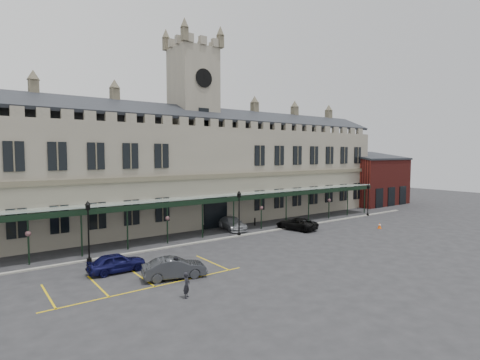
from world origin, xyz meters
TOP-DOWN VIEW (x-y plane):
  - ground at (0.00, 0.00)m, footprint 140.00×140.00m
  - station_building at (0.00, 15.91)m, footprint 60.00×10.36m
  - clock_tower at (0.00, 16.00)m, footprint 5.60×5.60m
  - canopy at (0.00, 7.46)m, footprint 50.00×4.10m
  - brick_annex at (34.00, 12.97)m, footprint 12.40×8.36m
  - kerb at (0.00, 5.50)m, footprint 60.00×0.40m
  - parking_markings at (-14.00, -1.50)m, footprint 16.00×6.00m
  - tree_behind_mid at (8.00, 25.00)m, footprint 6.00×6.00m
  - tree_behind_right at (24.00, 25.00)m, footprint 6.00×6.00m
  - lamp_post_left at (-15.95, 5.12)m, footprint 0.48×0.48m
  - lamp_post_mid at (-0.43, 5.58)m, footprint 0.47×0.47m
  - lamp_post_right at (22.22, 5.38)m, footprint 0.43×0.43m
  - traffic_cone at (15.36, -0.99)m, footprint 0.44×0.44m
  - sign_board at (2.03, 9.42)m, footprint 0.66×0.23m
  - bollard_left at (-2.69, 9.27)m, footprint 0.16×0.16m
  - bollard_right at (4.71, 9.29)m, footprint 0.17×0.17m
  - car_left_a at (-15.00, 1.18)m, footprint 4.23×1.75m
  - car_left_b at (-12.15, -2.62)m, footprint 4.71×2.62m
  - car_taxi at (1.00, 8.89)m, footprint 2.99×5.33m
  - car_van at (7.00, 4.41)m, footprint 3.34×5.33m
  - person_a at (-13.20, -6.35)m, footprint 0.68×0.67m
  - person_b at (-12.30, -3.07)m, footprint 1.01×0.96m

SIDE VIEW (x-z plane):
  - ground at x=0.00m, z-range 0.00..0.00m
  - parking_markings at x=-14.00m, z-range -0.01..0.01m
  - kerb at x=0.00m, z-range 0.00..0.12m
  - traffic_cone at x=15.36m, z-range -0.01..0.69m
  - bollard_left at x=-2.69m, z-range 0.00..0.92m
  - bollard_right at x=4.71m, z-range 0.00..0.93m
  - sign_board at x=2.03m, z-range -0.01..1.14m
  - car_van at x=7.00m, z-range 0.00..1.37m
  - car_left_a at x=-15.00m, z-range 0.00..1.43m
  - car_taxi at x=1.00m, z-range 0.00..1.46m
  - car_left_b at x=-12.15m, z-range 0.00..1.47m
  - person_a at x=-13.20m, z-range 0.00..1.59m
  - person_b at x=-12.30m, z-range 0.00..1.65m
  - canopy at x=0.00m, z-range 0.25..4.55m
  - lamp_post_right at x=22.22m, z-range 0.42..4.99m
  - lamp_post_mid at x=-0.43m, z-range 0.46..5.37m
  - lamp_post_left at x=-15.95m, z-range 0.47..5.50m
  - brick_annex at x=34.00m, z-range -0.46..8.77m
  - station_building at x=0.00m, z-range -2.18..15.12m
  - tree_behind_mid at x=8.00m, z-range 4.81..20.81m
  - tree_behind_right at x=24.00m, z-range 4.81..20.81m
  - clock_tower at x=0.00m, z-range 0.71..25.51m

